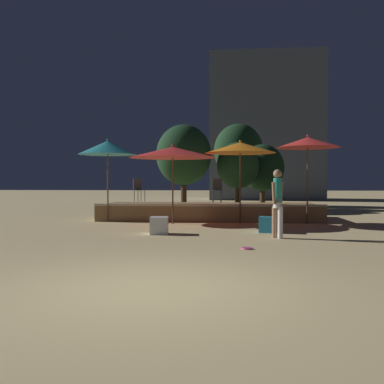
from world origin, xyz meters
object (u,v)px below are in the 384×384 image
object	(u,v)px
background_tree_3	(184,155)
background_tree_2	(238,166)
patio_umbrella_0	(108,148)
cube_seat_1	(159,225)
cube_seat_0	(268,225)
bistro_chair_1	(217,188)
patio_umbrella_1	(240,148)
patio_umbrella_2	(308,143)
background_tree_0	(263,168)
background_tree_1	(238,151)
patio_umbrella_3	(173,152)
person_0	(277,201)
frisbee_disc	(247,248)
bistro_chair_0	(138,188)

from	to	relation	value
background_tree_3	background_tree_2	bearing A→B (deg)	8.80
patio_umbrella_0	cube_seat_1	xyz separation A→B (m)	(2.35, -3.24, -2.38)
cube_seat_0	bistro_chair_1	distance (m)	4.46
patio_umbrella_1	bistro_chair_1	bearing A→B (deg)	119.42
patio_umbrella_1	cube_seat_0	distance (m)	3.61
patio_umbrella_2	cube_seat_1	size ratio (longest dim) A/B	5.71
background_tree_0	patio_umbrella_1	bearing A→B (deg)	-100.28
cube_seat_0	background_tree_0	bearing A→B (deg)	86.10
cube_seat_0	background_tree_1	world-z (taller)	background_tree_1
patio_umbrella_0	background_tree_0	world-z (taller)	background_tree_0
patio_umbrella_3	person_0	distance (m)	4.84
bistro_chair_1	background_tree_2	bearing A→B (deg)	84.11
frisbee_disc	background_tree_0	bearing A→B (deg)	83.91
patio_umbrella_2	background_tree_0	distance (m)	7.87
cube_seat_0	bistro_chair_0	distance (m)	6.41
patio_umbrella_3	bistro_chair_1	world-z (taller)	patio_umbrella_3
patio_umbrella_2	background_tree_1	xyz separation A→B (m)	(-2.04, 10.63, 0.48)
patio_umbrella_0	bistro_chair_0	bearing A→B (deg)	66.79
bistro_chair_1	background_tree_3	distance (m)	5.01
bistro_chair_1	background_tree_0	size ratio (longest dim) A/B	0.27
bistro_chair_1	patio_umbrella_3	bearing A→B (deg)	-123.24
patio_umbrella_3	background_tree_3	size ratio (longest dim) A/B	0.70
background_tree_1	background_tree_3	xyz separation A→B (m)	(-2.76, -4.66, -0.51)
background_tree_2	background_tree_3	distance (m)	2.71
bistro_chair_1	background_tree_0	world-z (taller)	background_tree_0
cube_seat_1	background_tree_3	size ratio (longest dim) A/B	0.13
cube_seat_1	bistro_chair_0	bearing A→B (deg)	108.04
bistro_chair_0	background_tree_1	bearing A→B (deg)	24.31
bistro_chair_1	patio_umbrella_1	bearing A→B (deg)	-56.00
patio_umbrella_1	frisbee_disc	distance (m)	6.21
frisbee_disc	cube_seat_1	bearing A→B (deg)	133.19
bistro_chair_1	background_tree_1	bearing A→B (deg)	88.11
cube_seat_0	frisbee_disc	world-z (taller)	cube_seat_0
patio_umbrella_2	frisbee_disc	xyz separation A→B (m)	(-2.29, -5.59, -2.72)
cube_seat_1	background_tree_3	xyz separation A→B (m)	(-0.25, 9.14, 2.47)
cube_seat_0	background_tree_2	size ratio (longest dim) A/B	0.16
patio_umbrella_2	bistro_chair_0	xyz separation A→B (m)	(-6.17, 1.79, -1.55)
patio_umbrella_0	patio_umbrella_2	bearing A→B (deg)	-0.62
bistro_chair_0	patio_umbrella_1	bearing A→B (deg)	-64.39
bistro_chair_0	background_tree_1	xyz separation A→B (m)	(4.13, 8.84, 2.03)
patio_umbrella_2	cube_seat_0	size ratio (longest dim) A/B	5.58
person_0	bistro_chair_1	bearing A→B (deg)	-33.95
bistro_chair_1	background_tree_0	xyz separation A→B (m)	(2.22, 6.28, 0.94)
bistro_chair_0	patio_umbrella_2	bearing A→B (deg)	-56.81
background_tree_1	background_tree_2	bearing A→B (deg)	-91.82
person_0	background_tree_3	xyz separation A→B (m)	(-3.37, 9.76, 1.76)
person_0	frisbee_disc	distance (m)	2.19
patio_umbrella_1	patio_umbrella_3	distance (m)	2.33
patio_umbrella_0	bistro_chair_0	world-z (taller)	patio_umbrella_0
cube_seat_0	bistro_chair_1	world-z (taller)	bistro_chair_1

